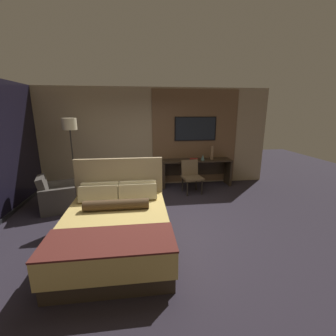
{
  "coord_description": "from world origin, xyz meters",
  "views": [
    {
      "loc": [
        -0.2,
        -3.93,
        2.16
      ],
      "look_at": [
        0.4,
        0.85,
        0.93
      ],
      "focal_mm": 24.0,
      "sensor_mm": 36.0,
      "label": 1
    }
  ],
  "objects_px": {
    "armchair_by_window": "(57,197)",
    "tv": "(195,129)",
    "book": "(194,159)",
    "desk_chair": "(191,174)",
    "vase_tall": "(212,153)",
    "bed": "(117,226)",
    "desk": "(196,168)",
    "floor_lamp": "(70,131)",
    "vase_short": "(203,157)"
  },
  "relations": [
    {
      "from": "tv",
      "to": "book",
      "type": "relative_size",
      "value": 4.72
    },
    {
      "from": "desk",
      "to": "vase_short",
      "type": "xyz_separation_m",
      "value": [
        0.16,
        -0.11,
        0.33
      ]
    },
    {
      "from": "armchair_by_window",
      "to": "vase_tall",
      "type": "relative_size",
      "value": 2.35
    },
    {
      "from": "vase_tall",
      "to": "vase_short",
      "type": "xyz_separation_m",
      "value": [
        -0.29,
        -0.06,
        -0.11
      ]
    },
    {
      "from": "vase_tall",
      "to": "book",
      "type": "height_order",
      "value": "vase_tall"
    },
    {
      "from": "bed",
      "to": "book",
      "type": "bearing_deg",
      "value": 56.13
    },
    {
      "from": "desk",
      "to": "floor_lamp",
      "type": "height_order",
      "value": "floor_lamp"
    },
    {
      "from": "armchair_by_window",
      "to": "bed",
      "type": "bearing_deg",
      "value": -154.56
    },
    {
      "from": "desk_chair",
      "to": "vase_tall",
      "type": "height_order",
      "value": "vase_tall"
    },
    {
      "from": "tv",
      "to": "armchair_by_window",
      "type": "bearing_deg",
      "value": -157.11
    },
    {
      "from": "bed",
      "to": "desk_chair",
      "type": "xyz_separation_m",
      "value": [
        1.76,
        2.36,
        0.16
      ]
    },
    {
      "from": "tv",
      "to": "floor_lamp",
      "type": "xyz_separation_m",
      "value": [
        -3.29,
        -0.72,
        0.03
      ]
    },
    {
      "from": "floor_lamp",
      "to": "book",
      "type": "bearing_deg",
      "value": 9.07
    },
    {
      "from": "desk_chair",
      "to": "floor_lamp",
      "type": "xyz_separation_m",
      "value": [
        -3.02,
        0.04,
        1.17
      ]
    },
    {
      "from": "desk_chair",
      "to": "vase_short",
      "type": "distance_m",
      "value": 0.71
    },
    {
      "from": "book",
      "to": "desk",
      "type": "bearing_deg",
      "value": -2.8
    },
    {
      "from": "floor_lamp",
      "to": "tv",
      "type": "bearing_deg",
      "value": 12.28
    },
    {
      "from": "vase_tall",
      "to": "book",
      "type": "bearing_deg",
      "value": 174.2
    },
    {
      "from": "armchair_by_window",
      "to": "book",
      "type": "relative_size",
      "value": 3.53
    },
    {
      "from": "vase_tall",
      "to": "vase_short",
      "type": "relative_size",
      "value": 2.42
    },
    {
      "from": "bed",
      "to": "vase_short",
      "type": "distance_m",
      "value": 3.59
    },
    {
      "from": "desk_chair",
      "to": "book",
      "type": "xyz_separation_m",
      "value": [
        0.2,
        0.55,
        0.28
      ]
    },
    {
      "from": "vase_tall",
      "to": "desk",
      "type": "bearing_deg",
      "value": 173.7
    },
    {
      "from": "desk",
      "to": "bed",
      "type": "bearing_deg",
      "value": -124.9
    },
    {
      "from": "armchair_by_window",
      "to": "book",
      "type": "xyz_separation_m",
      "value": [
        3.42,
        1.27,
        0.52
      ]
    },
    {
      "from": "desk",
      "to": "vase_tall",
      "type": "height_order",
      "value": "vase_tall"
    },
    {
      "from": "armchair_by_window",
      "to": "tv",
      "type": "bearing_deg",
      "value": -83.5
    },
    {
      "from": "vase_tall",
      "to": "tv",
      "type": "bearing_deg",
      "value": 150.3
    },
    {
      "from": "tv",
      "to": "floor_lamp",
      "type": "bearing_deg",
      "value": -167.72
    },
    {
      "from": "desk_chair",
      "to": "tv",
      "type": "bearing_deg",
      "value": 61.64
    },
    {
      "from": "desk_chair",
      "to": "vase_tall",
      "type": "bearing_deg",
      "value": 26.1
    },
    {
      "from": "desk",
      "to": "desk_chair",
      "type": "bearing_deg",
      "value": -116.51
    },
    {
      "from": "tv",
      "to": "vase_short",
      "type": "height_order",
      "value": "tv"
    },
    {
      "from": "tv",
      "to": "armchair_by_window",
      "type": "distance_m",
      "value": 4.04
    },
    {
      "from": "armchair_by_window",
      "to": "book",
      "type": "distance_m",
      "value": 3.69
    },
    {
      "from": "tv",
      "to": "vase_tall",
      "type": "bearing_deg",
      "value": -29.7
    },
    {
      "from": "bed",
      "to": "desk",
      "type": "xyz_separation_m",
      "value": [
        2.03,
        2.91,
        0.18
      ]
    },
    {
      "from": "armchair_by_window",
      "to": "vase_short",
      "type": "relative_size",
      "value": 5.68
    },
    {
      "from": "desk_chair",
      "to": "vase_tall",
      "type": "relative_size",
      "value": 2.23
    },
    {
      "from": "desk",
      "to": "book",
      "type": "relative_size",
      "value": 7.77
    },
    {
      "from": "tv",
      "to": "desk_chair",
      "type": "bearing_deg",
      "value": -109.9
    },
    {
      "from": "vase_short",
      "to": "book",
      "type": "height_order",
      "value": "vase_short"
    },
    {
      "from": "tv",
      "to": "book",
      "type": "height_order",
      "value": "tv"
    },
    {
      "from": "desk_chair",
      "to": "vase_tall",
      "type": "xyz_separation_m",
      "value": [
        0.72,
        0.5,
        0.46
      ]
    },
    {
      "from": "armchair_by_window",
      "to": "vase_tall",
      "type": "xyz_separation_m",
      "value": [
        3.94,
        1.22,
        0.7
      ]
    },
    {
      "from": "desk",
      "to": "tv",
      "type": "distance_m",
      "value": 1.13
    },
    {
      "from": "bed",
      "to": "tv",
      "type": "height_order",
      "value": "tv"
    },
    {
      "from": "floor_lamp",
      "to": "vase_short",
      "type": "bearing_deg",
      "value": 6.53
    },
    {
      "from": "tv",
      "to": "desk_chair",
      "type": "xyz_separation_m",
      "value": [
        -0.27,
        -0.75,
        -1.14
      ]
    },
    {
      "from": "desk_chair",
      "to": "book",
      "type": "distance_m",
      "value": 0.65
    }
  ]
}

